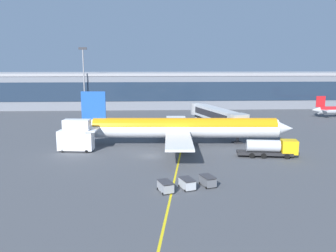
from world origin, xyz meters
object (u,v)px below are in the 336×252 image
Objects in this scene: baggage_cart_1 at (187,183)px; baggage_cart_2 at (208,181)px; baggage_cart_0 at (165,186)px; fuel_tanker at (271,148)px; catering_lift at (76,136)px; main_airliner at (183,128)px.

baggage_cart_1 is 3.20m from baggage_cart_2.
baggage_cart_1 is at bearing 18.39° from baggage_cart_0.
baggage_cart_1 is (3.04, 1.01, 0.00)m from baggage_cart_0.
catering_lift is at bearing 170.29° from fuel_tanker.
main_airliner is 15.31× the size of baggage_cart_0.
main_airliner is at bearing 145.92° from fuel_tanker.
fuel_tanker is 3.68× the size of baggage_cart_1.
main_airliner reaches higher than baggage_cart_2.
catering_lift is at bearing 131.08° from baggage_cart_1.
main_airliner is 15.31× the size of baggage_cart_1.
main_airliner reaches higher than fuel_tanker.
fuel_tanker reaches higher than baggage_cart_0.
baggage_cart_2 is (-14.12, -14.99, -0.96)m from fuel_tanker.
baggage_cart_0 is at bearing -54.88° from catering_lift.
baggage_cart_1 is 1.00× the size of baggage_cart_2.
catering_lift is at bearing -169.23° from main_airliner.
baggage_cart_0 is at bearing -100.28° from main_airliner.
main_airliner is at bearing 85.83° from baggage_cart_1.
fuel_tanker reaches higher than baggage_cart_1.
catering_lift reaches higher than fuel_tanker.
main_airliner is at bearing 10.77° from catering_lift.
baggage_cart_0 is 6.40m from baggage_cart_2.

